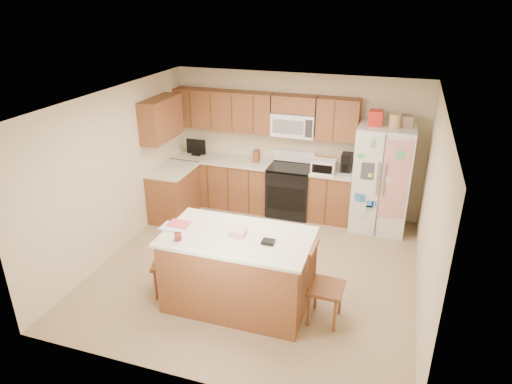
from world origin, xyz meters
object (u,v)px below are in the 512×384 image
(windsor_chair_right, at_px, (324,287))
(refrigerator, at_px, (382,178))
(windsor_chair_back, at_px, (255,247))
(island, at_px, (238,270))
(stove, at_px, (290,189))
(windsor_chair_left, at_px, (170,262))

(windsor_chair_right, bearing_deg, refrigerator, 80.64)
(windsor_chair_back, bearing_deg, refrigerator, 52.30)
(island, distance_m, windsor_chair_right, 1.10)
(windsor_chair_back, bearing_deg, windsor_chair_right, -32.32)
(stove, relative_size, refrigerator, 0.55)
(windsor_chair_left, xyz_separation_m, windsor_chair_back, (0.93, 0.77, -0.03))
(island, relative_size, windsor_chair_right, 1.88)
(refrigerator, xyz_separation_m, windsor_chair_back, (-1.56, -2.02, -0.49))
(refrigerator, distance_m, windsor_chair_right, 2.79)
(stove, height_order, windsor_chair_back, stove)
(stove, xyz_separation_m, windsor_chair_left, (-0.92, -2.85, -0.01))
(refrigerator, bearing_deg, windsor_chair_back, -127.70)
(stove, xyz_separation_m, windsor_chair_right, (1.12, -2.78, 0.01))
(stove, relative_size, island, 0.59)
(island, height_order, windsor_chair_left, island)
(refrigerator, xyz_separation_m, windsor_chair_right, (-0.45, -2.72, -0.44))
(windsor_chair_left, height_order, windsor_chair_back, windsor_chair_left)
(refrigerator, relative_size, windsor_chair_left, 2.07)
(windsor_chair_left, bearing_deg, stove, 72.10)
(refrigerator, relative_size, windsor_chair_right, 2.00)
(stove, height_order, windsor_chair_left, stove)
(island, height_order, windsor_chair_right, island)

